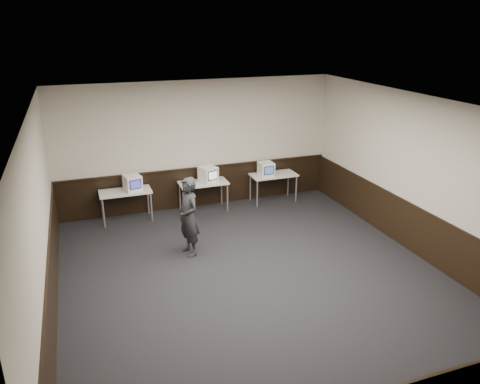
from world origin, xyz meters
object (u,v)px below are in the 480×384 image
emac_center (208,174)px  emac_left (133,183)px  desk_center (203,185)px  person (189,217)px  emac_right (266,169)px  desk_left (125,194)px  desk_right (273,177)px

emac_center → emac_left: bearing=162.5°
desk_center → emac_center: 0.30m
desk_center → person: size_ratio=0.73×
emac_left → emac_right: 3.38m
desk_center → person: (-0.90, -2.17, 0.14)m
desk_center → person: person is taller
desk_center → emac_right: size_ratio=3.04×
desk_left → emac_right: bearing=-0.8°
desk_right → emac_left: bearing=-179.7°
desk_center → emac_left: bearing=-179.4°
desk_right → emac_right: size_ratio=3.04×
emac_left → desk_right: bearing=-12.1°
desk_left → person: bearing=-65.2°
emac_center → emac_right: size_ratio=1.27×
emac_right → person: 3.33m
desk_center → desk_right: same height
desk_center → person: bearing=-112.5°
desk_right → emac_right: bearing=-167.7°
desk_left → person: size_ratio=0.73×
desk_right → person: 3.54m
emac_left → desk_left: bearing=161.6°
desk_center → desk_left: bearing=180.0°
desk_left → emac_right: size_ratio=3.04×
desk_left → emac_left: emac_left is taller
desk_left → emac_left: bearing=-6.0°
emac_left → desk_center: bearing=-11.7°
desk_left → person: (1.00, -2.17, 0.14)m
desk_right → emac_left: emac_left is taller
desk_center → desk_right: (1.90, 0.00, 0.00)m
emac_right → person: (-2.56, -2.12, -0.11)m
desk_left → emac_center: emac_center is taller
desk_left → desk_center: 1.90m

